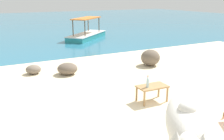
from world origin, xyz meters
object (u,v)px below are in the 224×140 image
Objects in this scene: cow at (185,119)px; bottle at (148,83)px; low_bench_table at (152,88)px; boat_teal at (87,34)px.

bottle is (0.92, 2.23, -0.23)m from cow.
cow is at bearing -113.41° from low_bench_table.
cow reaches higher than low_bench_table.
cow reaches higher than bottle.
boat_teal is (3.59, 12.36, -0.51)m from cow.
bottle is at bearing 32.72° from boat_teal.
boat_teal is at bearing 75.20° from bottle.
bottle reaches higher than low_bench_table.
boat_teal is (2.51, 10.10, -0.10)m from low_bench_table.
low_bench_table is 2.62× the size of bottle.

